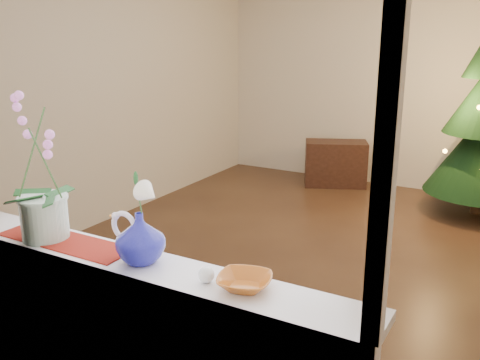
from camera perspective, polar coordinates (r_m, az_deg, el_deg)
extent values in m
plane|color=#352015|center=(4.61, 8.79, -8.26)|extent=(5.00, 5.00, 0.00)
cube|color=beige|center=(6.64, 17.24, 10.65)|extent=(4.50, 0.10, 2.70)
cube|color=beige|center=(2.12, -14.74, 1.27)|extent=(4.50, 0.10, 2.70)
cube|color=beige|center=(5.44, -13.58, 9.94)|extent=(0.10, 5.00, 2.70)
cube|color=white|center=(2.36, -11.77, -8.67)|extent=(2.20, 0.26, 0.04)
cube|color=maroon|center=(2.60, -18.16, -6.23)|extent=(0.70, 0.20, 0.01)
imported|color=navy|center=(2.26, -10.62, -5.70)|extent=(0.30, 0.30, 0.25)
sphere|color=white|center=(2.09, -3.60, -10.05)|extent=(0.08, 0.08, 0.06)
imported|color=#A85518|center=(2.05, 0.50, -10.91)|extent=(0.22, 0.22, 0.04)
cube|color=black|center=(6.67, 10.15, 1.75)|extent=(0.82, 0.64, 0.55)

